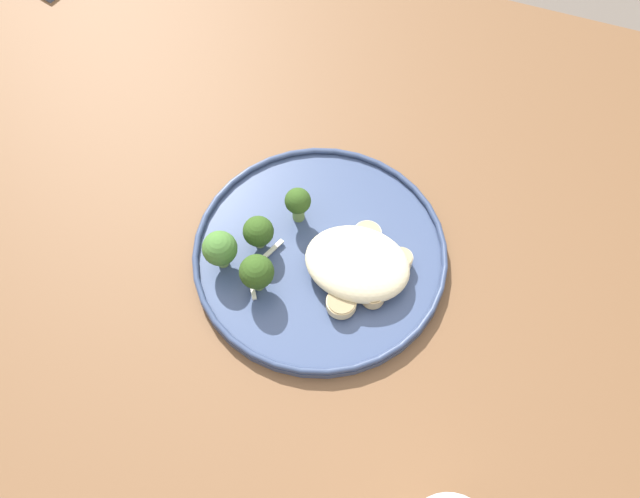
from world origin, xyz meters
name	(u,v)px	position (x,y,z in m)	size (l,w,h in m)	color
ground	(311,428)	(0.00, 0.00, 0.00)	(6.00, 6.00, 0.00)	#665B51
wooden_dining_table	(306,295)	(0.00, 0.00, 0.66)	(1.40, 1.00, 0.74)	brown
dinner_plate	(320,254)	(-0.01, -0.02, 0.75)	(0.29, 0.29, 0.02)	#38476B
noodle_bed	(357,264)	(-0.06, -0.01, 0.77)	(0.12, 0.09, 0.04)	beige
seared_scallop_center_golden	(367,235)	(-0.06, -0.05, 0.76)	(0.03, 0.03, 0.01)	beige
seared_scallop_half_hidden	(341,303)	(-0.06, 0.04, 0.76)	(0.03, 0.03, 0.01)	#E5C689
seared_scallop_on_noodles	(401,260)	(-0.10, -0.03, 0.76)	(0.03, 0.03, 0.02)	beige
seared_scallop_tilted_round	(361,268)	(-0.06, -0.01, 0.76)	(0.03, 0.03, 0.01)	#DBB77A
seared_scallop_right_edge	(373,296)	(-0.09, 0.02, 0.76)	(0.03, 0.03, 0.02)	#DBB77A
broccoli_floret_left_leaning	(298,203)	(0.03, -0.05, 0.78)	(0.03, 0.03, 0.05)	#7A994C
broccoli_floret_near_rim	(258,232)	(0.06, -0.01, 0.78)	(0.03, 0.03, 0.05)	#89A356
broccoli_floret_right_tilted	(257,272)	(0.04, 0.04, 0.78)	(0.04, 0.04, 0.05)	#7A994C
broccoli_floret_small_sprig	(220,249)	(0.09, 0.03, 0.78)	(0.04, 0.04, 0.05)	#7A994C
onion_sliver_curled_piece	(267,255)	(0.04, 0.01, 0.75)	(0.05, 0.01, 0.00)	silver
onion_sliver_long_sliver	(252,284)	(0.04, 0.05, 0.75)	(0.04, 0.01, 0.00)	silver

